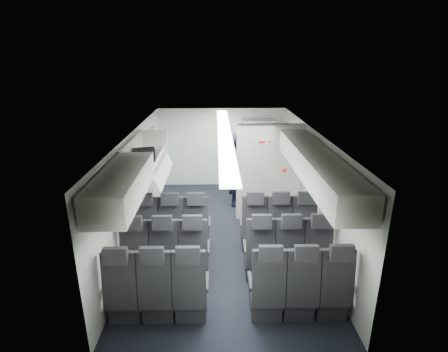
{
  "coord_description": "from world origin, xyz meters",
  "views": [
    {
      "loc": [
        -0.16,
        -6.32,
        3.48
      ],
      "look_at": [
        0.0,
        0.4,
        1.15
      ],
      "focal_mm": 28.0,
      "sensor_mm": 36.0,
      "label": 1
    }
  ],
  "objects_px": {
    "seat_row_rear": "(229,293)",
    "boarding_door": "(153,168)",
    "galley_unit": "(257,155)",
    "carry_on_bag": "(144,155)",
    "flight_attendant": "(237,170)",
    "seat_row_mid": "(227,257)",
    "seat_row_front": "(225,230)"
  },
  "relations": [
    {
      "from": "seat_row_mid",
      "to": "flight_attendant",
      "type": "distance_m",
      "value": 3.09
    },
    {
      "from": "seat_row_front",
      "to": "galley_unit",
      "type": "height_order",
      "value": "galley_unit"
    },
    {
      "from": "seat_row_mid",
      "to": "boarding_door",
      "type": "xyz_separation_m",
      "value": [
        -1.64,
        2.99,
        0.55
      ]
    },
    {
      "from": "galley_unit",
      "to": "boarding_door",
      "type": "height_order",
      "value": "galley_unit"
    },
    {
      "from": "boarding_door",
      "to": "flight_attendant",
      "type": "relative_size",
      "value": 1.05
    },
    {
      "from": "seat_row_front",
      "to": "boarding_door",
      "type": "relative_size",
      "value": 1.79
    },
    {
      "from": "seat_row_rear",
      "to": "flight_attendant",
      "type": "distance_m",
      "value": 3.98
    },
    {
      "from": "carry_on_bag",
      "to": "flight_attendant",
      "type": "bearing_deg",
      "value": 33.14
    },
    {
      "from": "seat_row_mid",
      "to": "flight_attendant",
      "type": "xyz_separation_m",
      "value": [
        0.33,
        3.04,
        0.48
      ]
    },
    {
      "from": "seat_row_mid",
      "to": "seat_row_front",
      "type": "bearing_deg",
      "value": 90.0
    },
    {
      "from": "seat_row_front",
      "to": "seat_row_rear",
      "type": "bearing_deg",
      "value": -90.0
    },
    {
      "from": "seat_row_mid",
      "to": "seat_row_rear",
      "type": "distance_m",
      "value": 0.9
    },
    {
      "from": "seat_row_mid",
      "to": "flight_attendant",
      "type": "relative_size",
      "value": 1.88
    },
    {
      "from": "galley_unit",
      "to": "flight_attendant",
      "type": "height_order",
      "value": "galley_unit"
    },
    {
      "from": "boarding_door",
      "to": "seat_row_front",
      "type": "bearing_deg",
      "value": -51.84
    },
    {
      "from": "boarding_door",
      "to": "flight_attendant",
      "type": "bearing_deg",
      "value": 1.5
    },
    {
      "from": "seat_row_front",
      "to": "seat_row_mid",
      "type": "bearing_deg",
      "value": -90.0
    },
    {
      "from": "boarding_door",
      "to": "flight_attendant",
      "type": "distance_m",
      "value": 1.98
    },
    {
      "from": "boarding_door",
      "to": "carry_on_bag",
      "type": "xyz_separation_m",
      "value": [
        0.21,
        -1.95,
        0.87
      ]
    },
    {
      "from": "seat_row_front",
      "to": "carry_on_bag",
      "type": "xyz_separation_m",
      "value": [
        -1.43,
        0.13,
        1.42
      ]
    },
    {
      "from": "seat_row_mid",
      "to": "boarding_door",
      "type": "height_order",
      "value": "boarding_door"
    },
    {
      "from": "seat_row_rear",
      "to": "galley_unit",
      "type": "bearing_deg",
      "value": 79.35
    },
    {
      "from": "carry_on_bag",
      "to": "seat_row_rear",
      "type": "bearing_deg",
      "value": -69.18
    },
    {
      "from": "seat_row_rear",
      "to": "boarding_door",
      "type": "relative_size",
      "value": 1.79
    },
    {
      "from": "seat_row_rear",
      "to": "flight_attendant",
      "type": "xyz_separation_m",
      "value": [
        0.33,
        3.94,
        0.48
      ]
    },
    {
      "from": "seat_row_mid",
      "to": "flight_attendant",
      "type": "height_order",
      "value": "flight_attendant"
    },
    {
      "from": "galley_unit",
      "to": "seat_row_rear",
      "type": "bearing_deg",
      "value": -100.65
    },
    {
      "from": "galley_unit",
      "to": "carry_on_bag",
      "type": "bearing_deg",
      "value": -127.25
    },
    {
      "from": "seat_row_rear",
      "to": "flight_attendant",
      "type": "bearing_deg",
      "value": 85.14
    },
    {
      "from": "seat_row_rear",
      "to": "galley_unit",
      "type": "relative_size",
      "value": 1.75
    },
    {
      "from": "seat_row_rear",
      "to": "boarding_door",
      "type": "bearing_deg",
      "value": 112.87
    },
    {
      "from": "seat_row_mid",
      "to": "galley_unit",
      "type": "xyz_separation_m",
      "value": [
        0.95,
        4.15,
        0.55
      ]
    }
  ]
}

